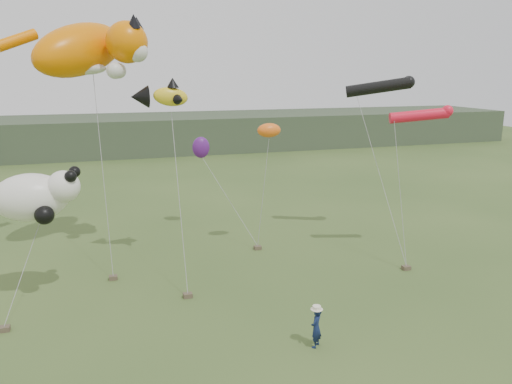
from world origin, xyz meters
TOP-DOWN VIEW (x-y plane):
  - ground at (0.00, 0.00)m, footprint 120.00×120.00m
  - headland at (-3.11, 44.69)m, footprint 90.00×13.00m
  - festival_attendant at (0.20, -1.00)m, footprint 0.60×0.60m
  - sandbag_anchors at (-2.29, 5.37)m, footprint 17.50×5.71m
  - cat_kite at (-6.51, 10.02)m, footprint 6.72×5.33m
  - fish_kite at (-3.71, 7.66)m, footprint 2.57×1.72m
  - tube_kites at (8.17, 7.43)m, footprint 3.46×5.06m
  - panda_kite at (-8.86, 5.49)m, footprint 3.31×2.14m
  - misc_kites at (0.18, 11.02)m, footprint 3.65×5.24m

SIDE VIEW (x-z plane):
  - ground at x=0.00m, z-range 0.00..0.00m
  - sandbag_anchors at x=-2.29m, z-range 0.00..0.19m
  - festival_attendant at x=0.20m, z-range 0.00..1.41m
  - headland at x=-3.11m, z-range -0.08..3.92m
  - panda_kite at x=-8.86m, z-range 3.36..5.42m
  - misc_kites at x=0.18m, z-range 4.30..6.65m
  - tube_kites at x=8.17m, z-range 6.80..9.00m
  - fish_kite at x=-3.71m, z-range 7.39..8.71m
  - cat_kite at x=-6.51m, z-range 8.39..11.83m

